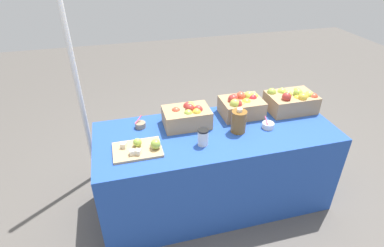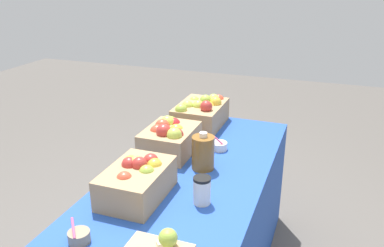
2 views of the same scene
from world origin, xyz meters
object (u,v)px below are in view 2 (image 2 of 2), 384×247
(apple_crate_middle, at_px, (170,137))
(sample_bowl_near, at_px, (219,146))
(sample_bowl_mid, at_px, (79,236))
(apple_crate_left, at_px, (201,112))
(cider_jug, at_px, (203,152))
(apple_crate_right, at_px, (137,179))
(coffee_cup, at_px, (202,190))

(apple_crate_middle, distance_m, sample_bowl_near, 0.29)
(sample_bowl_mid, bearing_deg, apple_crate_left, -2.07)
(sample_bowl_near, relative_size, cider_jug, 0.47)
(apple_crate_middle, distance_m, apple_crate_right, 0.49)
(apple_crate_left, relative_size, apple_crate_middle, 1.17)
(sample_bowl_mid, bearing_deg, apple_crate_middle, -0.84)
(apple_crate_right, distance_m, sample_bowl_mid, 0.38)
(sample_bowl_near, bearing_deg, cider_jug, 176.86)
(apple_crate_middle, xyz_separation_m, sample_bowl_mid, (-0.86, 0.01, -0.07))
(apple_crate_right, distance_m, sample_bowl_near, 0.65)
(apple_crate_left, bearing_deg, sample_bowl_mid, 177.93)
(sample_bowl_mid, bearing_deg, sample_bowl_near, -15.09)
(apple_crate_left, height_order, cider_jug, apple_crate_left)
(cider_jug, relative_size, coffee_cup, 1.58)
(apple_crate_right, height_order, cider_jug, cider_jug)
(apple_crate_left, height_order, coffee_cup, apple_crate_left)
(apple_crate_right, distance_m, coffee_cup, 0.30)
(apple_crate_left, distance_m, coffee_cup, 0.94)
(apple_crate_left, xyz_separation_m, sample_bowl_near, (-0.33, -0.22, -0.07))
(apple_crate_middle, height_order, sample_bowl_mid, apple_crate_middle)
(sample_bowl_mid, relative_size, coffee_cup, 0.72)
(apple_crate_middle, height_order, cider_jug, cider_jug)
(apple_crate_middle, bearing_deg, apple_crate_right, -174.69)
(apple_crate_left, bearing_deg, sample_bowl_near, -146.18)
(apple_crate_middle, xyz_separation_m, apple_crate_right, (-0.49, -0.05, -0.01))
(sample_bowl_near, xyz_separation_m, coffee_cup, (-0.57, -0.09, 0.04))
(apple_crate_middle, xyz_separation_m, sample_bowl_near, (0.13, -0.25, -0.07))
(apple_crate_middle, relative_size, coffee_cup, 2.71)
(cider_jug, bearing_deg, apple_crate_right, 151.81)
(sample_bowl_near, bearing_deg, apple_crate_left, 33.82)
(sample_bowl_near, distance_m, cider_jug, 0.26)
(apple_crate_right, xyz_separation_m, sample_bowl_mid, (-0.37, 0.06, -0.06))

